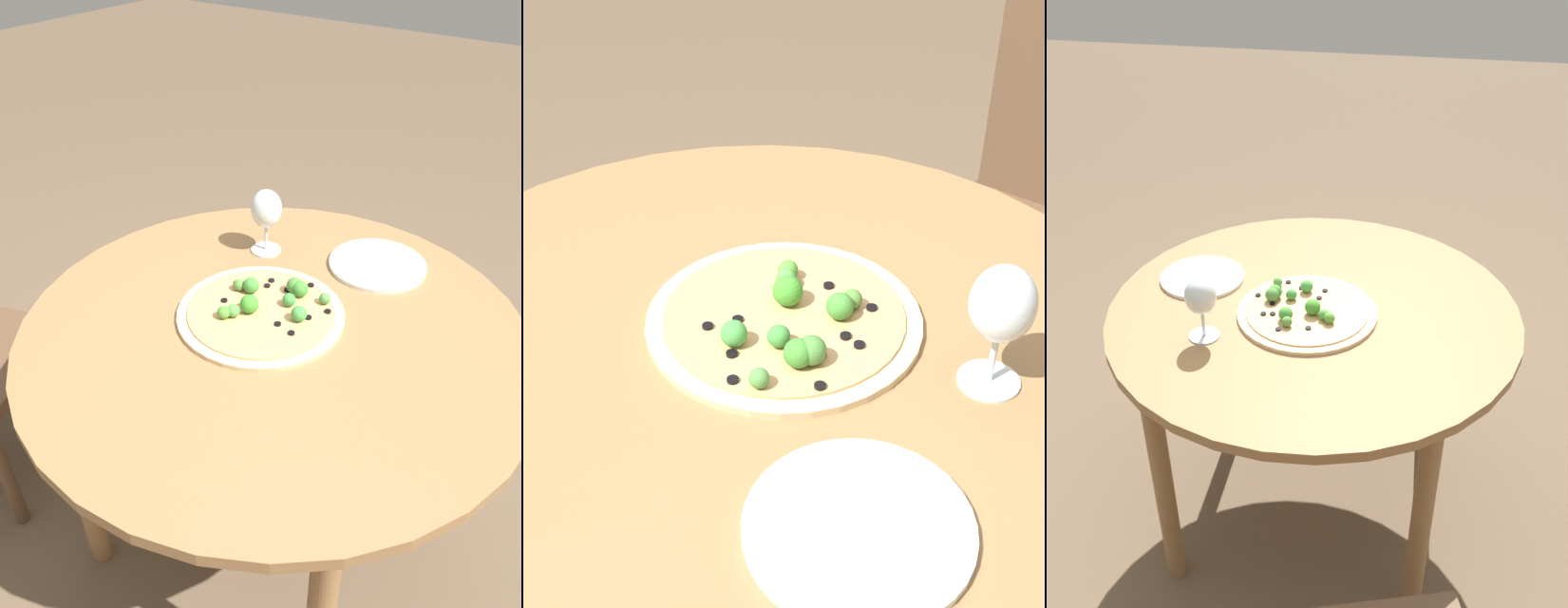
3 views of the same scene
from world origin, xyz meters
TOP-DOWN VIEW (x-y plane):
  - ground_plane at (0.00, 0.00)m, footprint 12.00×12.00m
  - dining_table at (0.00, 0.00)m, footprint 1.03×1.03m
  - pizza at (0.01, 0.04)m, footprint 0.35×0.35m
  - wine_glass at (0.23, 0.18)m, footprint 0.07×0.07m
  - plate_near at (0.32, -0.08)m, footprint 0.22×0.22m

SIDE VIEW (x-z plane):
  - ground_plane at x=0.00m, z-range 0.00..0.00m
  - dining_table at x=0.00m, z-range 0.27..0.99m
  - plate_near at x=0.32m, z-range 0.72..0.73m
  - pizza at x=0.01m, z-range 0.70..0.75m
  - wine_glass at x=0.23m, z-range 0.74..0.90m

